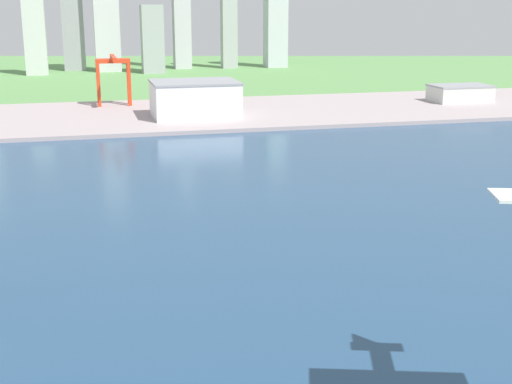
{
  "coord_description": "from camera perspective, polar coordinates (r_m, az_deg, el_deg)",
  "views": [
    {
      "loc": [
        -59.91,
        24.18,
        72.88
      ],
      "look_at": [
        -19.11,
        187.22,
        28.07
      ],
      "focal_mm": 50.05,
      "sensor_mm": 36.0,
      "label": 1
    }
  ],
  "objects": [
    {
      "name": "ground_plane",
      "position": [
        291.51,
        -1.74,
        0.45
      ],
      "size": [
        2400.0,
        2400.0,
        0.0
      ],
      "primitive_type": "plane",
      "color": "#5C8F4F"
    },
    {
      "name": "industrial_pier",
      "position": [
        475.09,
        -6.68,
        6.16
      ],
      "size": [
        840.0,
        140.0,
        2.5
      ],
      "primitive_type": "cube",
      "color": "#A29495",
      "rests_on": "ground"
    },
    {
      "name": "port_crane_red",
      "position": [
        511.14,
        -11.35,
        9.59
      ],
      "size": [
        23.44,
        40.02,
        35.17
      ],
      "color": "red",
      "rests_on": "industrial_pier"
    },
    {
      "name": "water_bay",
      "position": [
        235.52,
        1.4,
        -3.08
      ],
      "size": [
        840.0,
        360.0,
        0.15
      ],
      "primitive_type": "cube",
      "color": "navy",
      "rests_on": "ground"
    },
    {
      "name": "warehouse_main",
      "position": [
        456.45,
        -4.92,
        7.44
      ],
      "size": [
        54.1,
        42.83,
        22.5
      ],
      "color": "white",
      "rests_on": "industrial_pier"
    },
    {
      "name": "distant_skyline",
      "position": [
        802.91,
        -9.16,
        13.99
      ],
      "size": [
        336.49,
        68.0,
        158.27
      ],
      "color": "#AEB1BA",
      "rests_on": "ground"
    },
    {
      "name": "warehouse_annex",
      "position": [
        546.43,
        16.0,
        7.6
      ],
      "size": [
        42.46,
        26.95,
        12.12
      ],
      "color": "silver",
      "rests_on": "industrial_pier"
    }
  ]
}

